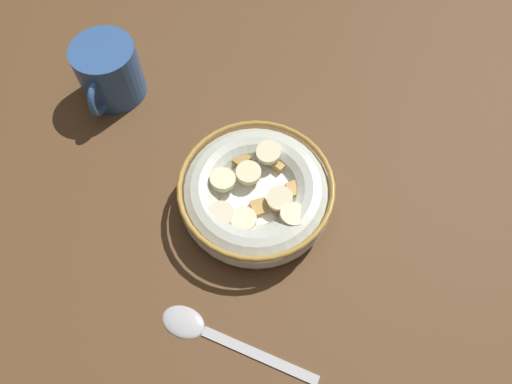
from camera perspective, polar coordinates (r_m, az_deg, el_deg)
name	(u,v)px	position (r cm, az deg, el deg)	size (l,w,h in cm)	color
ground_plane	(256,208)	(55.60, 0.00, -1.90)	(121.43, 121.43, 2.00)	brown
cereal_bowl	(256,194)	(52.40, -0.01, -0.23)	(17.13, 17.13, 5.10)	beige
spoon	(204,330)	(50.05, -6.35, -16.26)	(5.62, 17.04, 0.80)	#B7B7BC
coffee_mug	(109,72)	(63.52, -17.32, 13.64)	(10.37, 7.86, 7.53)	#335999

